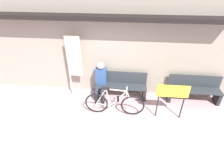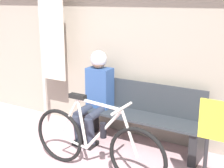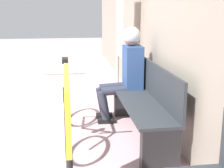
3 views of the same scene
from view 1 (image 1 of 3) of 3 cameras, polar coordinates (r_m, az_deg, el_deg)
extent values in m
plane|color=#C69EA3|center=(4.48, -5.37, -18.89)|extent=(24.00, 24.00, 0.00)
cube|color=#9E9384|center=(5.47, -1.72, 12.21)|extent=(12.00, 0.12, 3.20)
cube|color=black|center=(4.95, -2.33, 20.84)|extent=(6.60, 0.44, 0.12)
cube|color=#2D3338|center=(5.62, 2.74, -0.65)|extent=(1.66, 0.42, 0.03)
cube|color=#2D3338|center=(5.67, 2.91, 2.24)|extent=(1.66, 0.03, 0.40)
cube|color=#232326|center=(5.82, -5.03, -2.05)|extent=(0.10, 0.36, 0.41)
cube|color=#232326|center=(5.77, 10.47, -2.91)|extent=(0.10, 0.36, 0.41)
torus|color=black|center=(5.07, -5.10, -6.29)|extent=(0.66, 0.04, 0.66)
torus|color=black|center=(5.00, 6.72, -7.01)|extent=(0.66, 0.04, 0.66)
cylinder|color=silver|center=(4.71, 1.44, -2.02)|extent=(0.56, 0.03, 0.07)
cylinder|color=silver|center=(4.87, 2.00, -4.83)|extent=(0.48, 0.03, 0.56)
cylinder|color=silver|center=(4.88, -1.28, -4.48)|extent=(0.14, 0.03, 0.58)
cylinder|color=silver|center=(5.06, -2.88, -6.71)|extent=(0.40, 0.03, 0.09)
cylinder|color=silver|center=(4.89, -3.57, -4.06)|extent=(0.31, 0.02, 0.53)
cylinder|color=silver|center=(4.85, 5.80, -4.76)|extent=(0.21, 0.03, 0.49)
cube|color=black|center=(4.71, -1.95, -1.41)|extent=(0.20, 0.07, 0.05)
cylinder|color=silver|center=(4.70, 4.83, -2.17)|extent=(0.03, 0.40, 0.03)
cylinder|color=black|center=(4.87, 2.00, -4.83)|extent=(0.07, 0.07, 0.17)
cylinder|color=#2D3342|center=(5.53, -4.88, -1.28)|extent=(0.11, 0.39, 0.13)
cylinder|color=#2D3342|center=(5.51, -5.08, -3.90)|extent=(0.11, 0.17, 0.38)
cube|color=black|center=(5.66, -4.92, -5.44)|extent=(0.10, 0.22, 0.06)
cylinder|color=#2D3342|center=(5.50, -2.82, -1.40)|extent=(0.11, 0.39, 0.13)
cylinder|color=#2D3342|center=(5.48, -3.01, -4.03)|extent=(0.11, 0.17, 0.38)
cube|color=black|center=(5.63, -2.91, -5.58)|extent=(0.10, 0.22, 0.06)
cube|color=#2D4C84|center=(5.56, -3.58, 2.44)|extent=(0.34, 0.22, 0.55)
sphere|color=#9E7556|center=(5.36, -3.75, 5.82)|extent=(0.20, 0.20, 0.20)
sphere|color=silver|center=(5.35, -3.76, 6.11)|extent=(0.23, 0.23, 0.23)
cube|color=#2D3338|center=(5.99, 25.35, -1.80)|extent=(1.59, 0.42, 0.03)
cube|color=#2D3338|center=(6.04, 25.32, 0.92)|extent=(1.59, 0.03, 0.40)
cube|color=#232326|center=(5.89, 18.03, -3.25)|extent=(0.10, 0.36, 0.41)
cube|color=#232326|center=(6.41, 31.17, -3.72)|extent=(0.10, 0.36, 0.41)
cylinder|color=#B7B2A8|center=(5.63, -13.89, 5.20)|extent=(0.05, 0.05, 2.00)
cube|color=silver|center=(5.41, -12.12, 8.62)|extent=(0.40, 0.02, 1.26)
cylinder|color=#232326|center=(5.07, 14.47, -7.05)|extent=(0.04, 0.04, 0.71)
cylinder|color=#232326|center=(5.22, 21.79, -7.24)|extent=(0.04, 0.04, 0.71)
cube|color=yellow|center=(4.83, 19.25, -2.25)|extent=(0.84, 0.03, 0.36)
camera|label=2|loc=(2.49, 41.27, -17.49)|focal=50.00mm
camera|label=3|loc=(5.37, 40.41, 2.12)|focal=50.00mm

